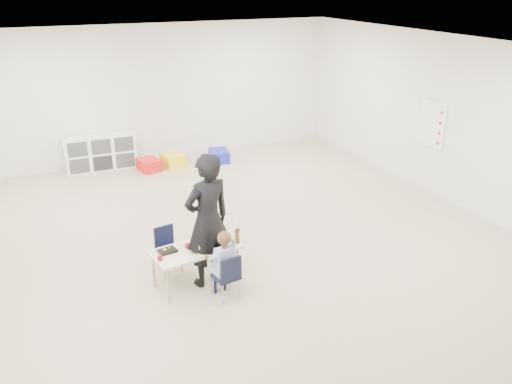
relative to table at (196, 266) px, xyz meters
name	(u,v)px	position (x,y,z in m)	size (l,w,h in m)	color
room	(236,155)	(0.86, 0.73, 1.14)	(9.00, 9.02, 2.80)	#B5A78B
table	(196,266)	(0.00, 0.00, 0.00)	(1.17, 0.71, 0.50)	#FCE9CA
chair_near	(226,276)	(0.22, -0.47, 0.05)	(0.29, 0.27, 0.60)	black
chair_far	(169,250)	(-0.22, 0.47, 0.05)	(0.29, 0.27, 0.60)	black
child	(226,263)	(0.22, -0.47, 0.22)	(0.40, 0.40, 0.95)	#A7C5E3
lunch_tray_near	(202,243)	(0.12, 0.07, 0.26)	(0.22, 0.16, 0.03)	black
lunch_tray_far	(167,251)	(-0.34, 0.05, 0.26)	(0.22, 0.16, 0.03)	black
milk_carton	(201,249)	(0.03, -0.13, 0.30)	(0.07, 0.07, 0.10)	white
bread_roll	(220,244)	(0.29, -0.08, 0.28)	(0.09, 0.09, 0.07)	tan
apple_near	(187,246)	(-0.09, 0.04, 0.28)	(0.07, 0.07, 0.07)	maroon
apple_far	(160,258)	(-0.48, -0.12, 0.28)	(0.07, 0.07, 0.07)	maroon
cubby_shelf	(100,152)	(-0.34, 5.01, 0.09)	(1.40, 0.40, 0.70)	white
rules_poster	(432,124)	(4.84, 1.33, 0.99)	(0.02, 0.60, 0.80)	white
adult	(208,221)	(0.17, -0.03, 0.61)	(0.63, 0.41, 1.73)	black
bin_red	(149,165)	(0.52, 4.51, -0.14)	(0.37, 0.48, 0.23)	red
bin_yellow	(173,160)	(1.04, 4.61, -0.13)	(0.39, 0.50, 0.24)	yellow
bin_blue	(219,156)	(2.01, 4.47, -0.13)	(0.39, 0.50, 0.25)	#1620AC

